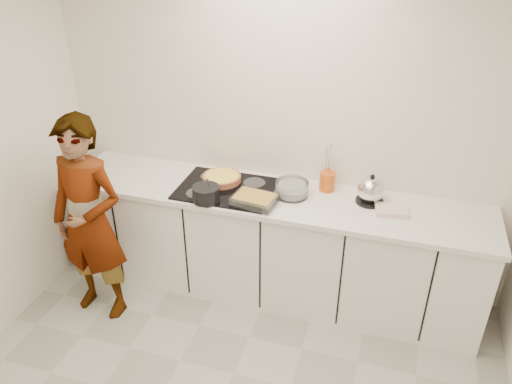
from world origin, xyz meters
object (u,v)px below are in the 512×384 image
(hob, at_px, (226,188))
(saucepan, at_px, (206,193))
(baking_dish, at_px, (255,199))
(kettle, at_px, (371,191))
(tart_dish, at_px, (222,178))
(mixing_bowl, at_px, (292,189))
(cook, at_px, (89,221))
(utensil_crock, at_px, (327,181))

(hob, bearing_deg, saucepan, -109.54)
(baking_dish, distance_m, kettle, 0.84)
(hob, height_order, baking_dish, baking_dish)
(tart_dish, xyz_separation_m, baking_dish, (0.34, -0.25, 0.01))
(mixing_bowl, relative_size, kettle, 1.31)
(saucepan, height_order, mixing_bowl, saucepan)
(baking_dish, height_order, cook, cook)
(kettle, bearing_deg, tart_dish, -178.55)
(saucepan, bearing_deg, baking_dish, 10.03)
(hob, height_order, saucepan, saucepan)
(saucepan, bearing_deg, mixing_bowl, 25.15)
(cook, bearing_deg, kettle, 23.11)
(baking_dish, xyz_separation_m, kettle, (0.79, 0.28, 0.05))
(saucepan, bearing_deg, tart_dish, 88.91)
(cook, bearing_deg, utensil_crock, 29.56)
(mixing_bowl, bearing_deg, utensil_crock, 34.48)
(utensil_crock, distance_m, cook, 1.78)
(kettle, relative_size, cook, 0.15)
(tart_dish, height_order, utensil_crock, utensil_crock)
(cook, bearing_deg, saucepan, 27.41)
(saucepan, height_order, cook, cook)
(tart_dish, distance_m, cook, 1.03)
(tart_dish, xyz_separation_m, mixing_bowl, (0.57, -0.04, 0.01))
(tart_dish, distance_m, saucepan, 0.31)
(saucepan, xyz_separation_m, kettle, (1.14, 0.34, 0.03))
(baking_dish, height_order, utensil_crock, utensil_crock)
(baking_dish, xyz_separation_m, mixing_bowl, (0.23, 0.21, 0.01))
(utensil_crock, bearing_deg, hob, -163.65)
(saucepan, xyz_separation_m, baking_dish, (0.35, 0.06, -0.02))
(hob, xyz_separation_m, utensil_crock, (0.73, 0.21, 0.07))
(hob, height_order, utensil_crock, utensil_crock)
(saucepan, xyz_separation_m, utensil_crock, (0.81, 0.43, 0.00))
(baking_dish, relative_size, kettle, 1.41)
(hob, relative_size, baking_dish, 2.18)
(tart_dish, xyz_separation_m, utensil_crock, (0.80, 0.12, 0.03))
(hob, relative_size, tart_dish, 2.10)
(saucepan, relative_size, baking_dish, 0.75)
(baking_dish, relative_size, cook, 0.21)
(baking_dish, distance_m, cook, 1.21)
(utensil_crock, bearing_deg, kettle, -15.69)
(mixing_bowl, distance_m, utensil_crock, 0.28)
(saucepan, relative_size, cook, 0.15)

